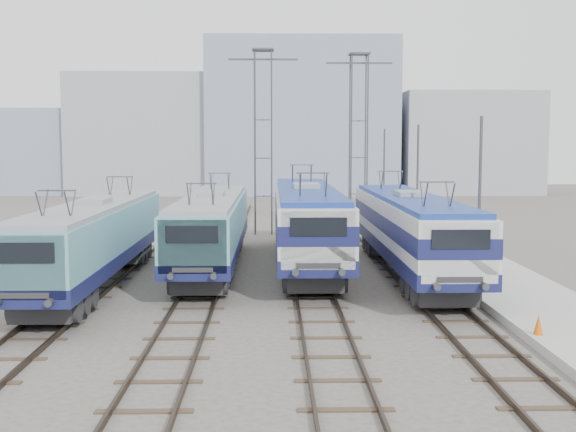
# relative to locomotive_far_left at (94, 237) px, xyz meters

# --- Properties ---
(ground) EXTENTS (160.00, 160.00, 0.00)m
(ground) POSITION_rel_locomotive_far_left_xyz_m (6.75, -3.96, -2.14)
(ground) COLOR #514C47
(platform) EXTENTS (4.00, 70.00, 0.30)m
(platform) POSITION_rel_locomotive_far_left_xyz_m (16.95, 4.04, -1.99)
(platform) COLOR #9E9E99
(platform) RESTS_ON ground
(locomotive_far_left) EXTENTS (2.71, 17.11, 3.22)m
(locomotive_far_left) POSITION_rel_locomotive_far_left_xyz_m (0.00, 0.00, 0.00)
(locomotive_far_left) COLOR #141846
(locomotive_far_left) RESTS_ON ground
(locomotive_center_left) EXTENTS (2.71, 17.12, 3.22)m
(locomotive_center_left) POSITION_rel_locomotive_far_left_xyz_m (4.50, 4.27, 0.00)
(locomotive_center_left) COLOR #141846
(locomotive_center_left) RESTS_ON ground
(locomotive_center_right) EXTENTS (2.96, 18.76, 3.53)m
(locomotive_center_right) POSITION_rel_locomotive_far_left_xyz_m (9.00, 5.22, 0.25)
(locomotive_center_right) COLOR #141846
(locomotive_center_right) RESTS_ON ground
(locomotive_far_right) EXTENTS (2.81, 17.79, 3.34)m
(locomotive_far_right) POSITION_rel_locomotive_far_left_xyz_m (13.50, 2.36, 0.13)
(locomotive_far_right) COLOR #141846
(locomotive_far_right) RESTS_ON ground
(catenary_tower_west) EXTENTS (4.50, 1.20, 12.00)m
(catenary_tower_west) POSITION_rel_locomotive_far_left_xyz_m (6.75, 18.04, 4.50)
(catenary_tower_west) COLOR #3F4247
(catenary_tower_west) RESTS_ON ground
(catenary_tower_east) EXTENTS (4.50, 1.20, 12.00)m
(catenary_tower_east) POSITION_rel_locomotive_far_left_xyz_m (13.25, 20.04, 4.50)
(catenary_tower_east) COLOR #3F4247
(catenary_tower_east) RESTS_ON ground
(mast_front) EXTENTS (0.12, 0.12, 7.00)m
(mast_front) POSITION_rel_locomotive_far_left_xyz_m (15.35, -1.96, 1.36)
(mast_front) COLOR #3F4247
(mast_front) RESTS_ON ground
(mast_mid) EXTENTS (0.12, 0.12, 7.00)m
(mast_mid) POSITION_rel_locomotive_far_left_xyz_m (15.35, 10.04, 1.36)
(mast_mid) COLOR #3F4247
(mast_mid) RESTS_ON ground
(mast_rear) EXTENTS (0.12, 0.12, 7.00)m
(mast_rear) POSITION_rel_locomotive_far_left_xyz_m (15.35, 22.04, 1.36)
(mast_rear) COLOR #3F4247
(mast_rear) RESTS_ON ground
(safety_cone) EXTENTS (0.28, 0.28, 0.61)m
(safety_cone) POSITION_rel_locomotive_far_left_xyz_m (15.25, -8.73, -1.54)
(safety_cone) COLOR #CA530A
(safety_cone) RESTS_ON platform
(building_west) EXTENTS (18.00, 12.00, 14.00)m
(building_west) POSITION_rel_locomotive_far_left_xyz_m (-7.25, 58.04, 4.86)
(building_west) COLOR gray
(building_west) RESTS_ON ground
(building_center) EXTENTS (22.00, 14.00, 18.00)m
(building_center) POSITION_rel_locomotive_far_left_xyz_m (10.75, 58.04, 6.86)
(building_center) COLOR gray
(building_center) RESTS_ON ground
(building_east) EXTENTS (16.00, 12.00, 12.00)m
(building_east) POSITION_rel_locomotive_far_left_xyz_m (30.75, 58.04, 3.86)
(building_east) COLOR gray
(building_east) RESTS_ON ground
(building_far_west) EXTENTS (14.00, 10.00, 10.00)m
(building_far_west) POSITION_rel_locomotive_far_left_xyz_m (-23.25, 58.04, 2.86)
(building_far_west) COLOR gray
(building_far_west) RESTS_ON ground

